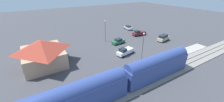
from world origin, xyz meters
TOP-DOWN VIEW (x-y plane):
  - ground_plane at (0.00, 0.00)m, footprint 200.00×200.00m
  - railway_track at (-14.00, 0.00)m, footprint 4.80×70.00m
  - platform at (-10.00, 0.00)m, footprint 3.20×46.00m
  - passenger_train at (-14.00, 11.10)m, footprint 2.93×33.14m
  - station_building at (4.00, 22.00)m, footprint 11.37×9.75m
  - pedestrian_on_platform at (-10.07, -7.64)m, footprint 0.36×0.36m
  - pedestrian_waiting_far at (-10.25, -4.74)m, footprint 0.36×0.36m
  - pickup_white at (-1.95, 1.94)m, footprint 2.99×5.68m
  - pickup_maroon at (8.72, -12.67)m, footprint 2.45×5.56m
  - sedan_silver at (17.47, -14.15)m, footprint 4.67×2.64m
  - suv_tan at (-0.26, -15.94)m, footprint 2.83×5.18m
  - sedan_green at (5.89, -1.08)m, footprint 2.39×4.69m
  - light_pole_near_platform at (-7.20, 0.53)m, footprint 0.44×0.44m
  - light_pole_lot_center at (10.09, 1.56)m, footprint 0.44×0.44m

SIDE VIEW (x-z plane):
  - ground_plane at x=0.00m, z-range 0.00..0.00m
  - railway_track at x=-14.00m, z-range -0.06..0.24m
  - platform at x=-10.00m, z-range 0.00..0.30m
  - sedan_silver at x=17.47m, z-range 0.01..1.75m
  - sedan_green at x=5.89m, z-range 0.01..1.75m
  - pickup_white at x=-1.95m, z-range -0.04..2.10m
  - pickup_maroon at x=8.72m, z-range -0.04..2.10m
  - suv_tan at x=-0.26m, z-range 0.04..2.26m
  - pedestrian_on_platform at x=-10.07m, z-range 0.43..2.14m
  - pedestrian_waiting_far at x=-10.25m, z-range 0.43..2.14m
  - passenger_train at x=-14.00m, z-range 0.37..5.35m
  - station_building at x=4.00m, z-range 0.12..6.38m
  - light_pole_lot_center at x=10.09m, z-range 0.98..8.28m
  - light_pole_near_platform at x=-7.20m, z-range 1.00..8.63m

